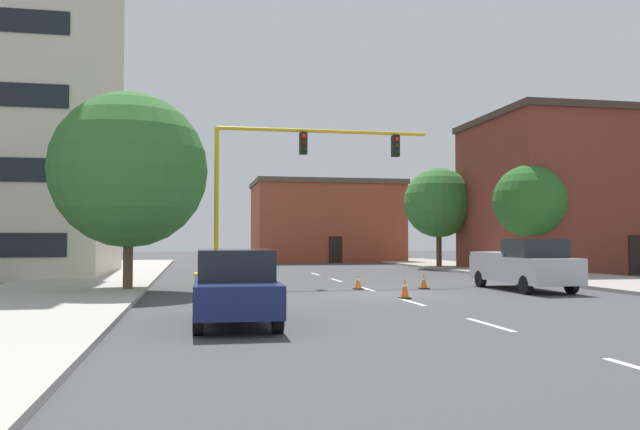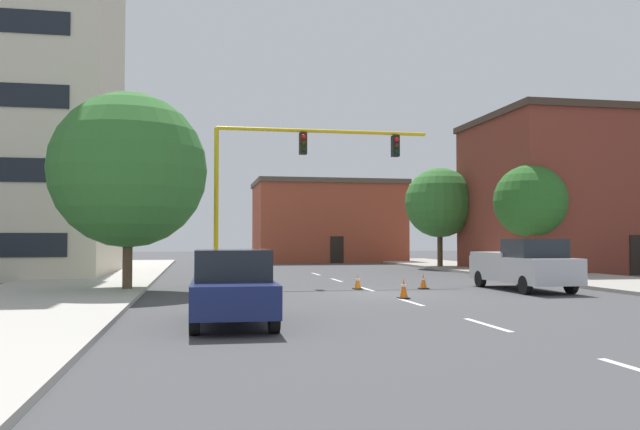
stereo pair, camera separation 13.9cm
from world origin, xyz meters
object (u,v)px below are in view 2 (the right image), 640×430
at_px(tree_right_far, 440,203).
at_px(tree_left_near, 128,170).
at_px(traffic_cone_roadside_c, 423,281).
at_px(pickup_truck_silver, 523,265).
at_px(sedan_navy_near_left, 232,286).
at_px(traffic_cone_roadside_b, 404,289).
at_px(traffic_signal_gantry, 249,231).
at_px(tree_right_mid, 530,201).
at_px(traffic_cone_roadside_a, 358,282).

relative_size(tree_right_far, tree_left_near, 0.91).
bearing_deg(traffic_cone_roadside_c, pickup_truck_silver, -22.26).
bearing_deg(sedan_navy_near_left, traffic_cone_roadside_b, 42.43).
bearing_deg(traffic_signal_gantry, tree_left_near, -148.52).
xyz_separation_m(tree_right_mid, pickup_truck_silver, (-5.35, -9.17, -3.06)).
relative_size(traffic_signal_gantry, tree_left_near, 1.38).
xyz_separation_m(tree_right_mid, sedan_navy_near_left, (-16.93, -17.04, -3.14)).
height_order(traffic_signal_gantry, tree_right_mid, traffic_signal_gantry).
height_order(traffic_signal_gantry, traffic_cone_roadside_b, traffic_signal_gantry).
bearing_deg(pickup_truck_silver, sedan_navy_near_left, -145.81).
bearing_deg(tree_left_near, tree_right_far, 41.54).
distance_m(traffic_signal_gantry, tree_right_far, 19.73).
bearing_deg(sedan_navy_near_left, tree_right_mid, 45.18).
height_order(tree_left_near, sedan_navy_near_left, tree_left_near).
xyz_separation_m(tree_left_near, tree_right_mid, (20.29, 7.27, -0.53)).
height_order(pickup_truck_silver, traffic_cone_roadside_c, pickup_truck_silver).
xyz_separation_m(tree_right_mid, traffic_cone_roadside_b, (-10.98, -11.60, -3.70)).
height_order(tree_right_far, tree_left_near, tree_left_near).
xyz_separation_m(traffic_signal_gantry, tree_right_far, (14.02, 13.71, 2.12)).
bearing_deg(traffic_cone_roadside_b, traffic_cone_roadside_a, 97.15).
xyz_separation_m(tree_right_far, pickup_truck_silver, (-3.80, -18.50, -3.47)).
relative_size(tree_left_near, traffic_cone_roadside_a, 12.65).
bearing_deg(tree_right_mid, traffic_cone_roadside_a, -147.23).
bearing_deg(traffic_cone_roadside_b, tree_left_near, 155.08).
height_order(pickup_truck_silver, sedan_navy_near_left, pickup_truck_silver).
xyz_separation_m(tree_left_near, traffic_cone_roadside_b, (9.31, -4.33, -4.23)).
height_order(tree_left_near, tree_right_mid, tree_left_near).
height_order(sedan_navy_near_left, traffic_cone_roadside_c, sedan_navy_near_left).
bearing_deg(pickup_truck_silver, traffic_cone_roadside_c, 157.74).
bearing_deg(sedan_navy_near_left, tree_right_far, 59.75).
xyz_separation_m(traffic_cone_roadside_a, traffic_cone_roadside_c, (2.61, -0.32, 0.01)).
bearing_deg(tree_right_mid, sedan_navy_near_left, -134.82).
relative_size(tree_right_far, tree_right_mid, 1.13).
distance_m(tree_right_mid, traffic_cone_roadside_b, 16.39).
bearing_deg(traffic_cone_roadside_c, traffic_signal_gantry, 153.42).
relative_size(tree_right_far, traffic_cone_roadside_b, 10.03).
bearing_deg(traffic_cone_roadside_a, pickup_truck_silver, -16.02).
relative_size(tree_right_mid, traffic_cone_roadside_c, 9.93).
distance_m(tree_right_far, traffic_cone_roadside_c, 19.02).
bearing_deg(traffic_cone_roadside_a, traffic_cone_roadside_b, -82.85).
bearing_deg(tree_left_near, traffic_cone_roadside_c, -2.28).
distance_m(tree_left_near, traffic_cone_roadside_a, 9.77).
bearing_deg(traffic_cone_roadside_c, tree_right_mid, 40.98).
xyz_separation_m(traffic_signal_gantry, pickup_truck_silver, (10.22, -4.79, -1.34)).
distance_m(tree_right_far, traffic_cone_roadside_a, 19.91).
bearing_deg(traffic_cone_roadside_a, traffic_signal_gantry, 143.38).
relative_size(sedan_navy_near_left, traffic_cone_roadside_b, 6.67).
relative_size(traffic_signal_gantry, traffic_cone_roadside_c, 16.98).
bearing_deg(traffic_cone_roadside_c, tree_right_far, 66.72).
relative_size(traffic_signal_gantry, traffic_cone_roadside_a, 17.42).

